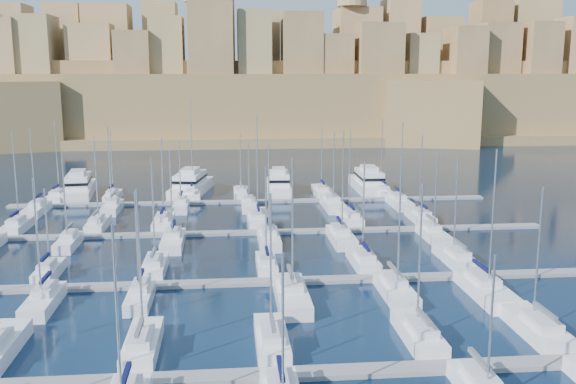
{
  "coord_description": "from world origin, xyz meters",
  "views": [
    {
      "loc": [
        -4.27,
        -79.54,
        23.2
      ],
      "look_at": [
        3.85,
        6.0,
        6.8
      ],
      "focal_mm": 40.0,
      "sensor_mm": 36.0,
      "label": 1
    }
  ],
  "objects": [
    {
      "name": "fortified_city",
      "position": [
        -0.19,
        155.26,
        14.74
      ],
      "size": [
        460.0,
        108.95,
        59.52
      ],
      "color": "olive",
      "rests_on": "ground"
    },
    {
      "name": "motor_yacht_b",
      "position": [
        -11.35,
        41.76,
        1.73
      ],
      "size": [
        8.19,
        17.83,
        5.25
      ],
      "color": "white",
      "rests_on": "ground"
    },
    {
      "name": "sailboat_16",
      "position": [
        11.74,
        -6.68,
        0.73
      ],
      "size": [
        2.66,
        8.87,
        12.87
      ],
      "color": "white",
      "rests_on": "ground"
    },
    {
      "name": "sailboat_22",
      "position": [
        12.84,
        -17.52,
        0.75
      ],
      "size": [
        2.78,
        9.27,
        15.11
      ],
      "color": "white",
      "rests_on": "ground"
    },
    {
      "name": "motor_yacht_d",
      "position": [
        22.96,
        41.39,
        1.73
      ],
      "size": [
        5.16,
        16.49,
        5.25
      ],
      "color": "white",
      "rests_on": "ground"
    },
    {
      "name": "sailboat_38",
      "position": [
        -10.86,
        38.08,
        0.79
      ],
      "size": [
        3.12,
        10.4,
        17.85
      ],
      "color": "white",
      "rests_on": "ground"
    },
    {
      "name": "sailboat_33",
      "position": [
        1.09,
        4.41,
        0.75
      ],
      "size": [
        2.82,
        9.41,
        13.96
      ],
      "color": "white",
      "rests_on": "ground"
    },
    {
      "name": "sailboat_24",
      "position": [
        -35.14,
        15.3,
        0.75
      ],
      "size": [
        2.65,
        8.82,
        14.69
      ],
      "color": "white",
      "rests_on": "ground"
    },
    {
      "name": "motor_yacht_a",
      "position": [
        -32.04,
        41.21,
        1.73
      ],
      "size": [
        6.56,
        16.48,
        5.25
      ],
      "color": "white",
      "rests_on": "ground"
    },
    {
      "name": "sailboat_3",
      "position": [
        -0.83,
        -28.67,
        0.74
      ],
      "size": [
        2.67,
        8.89,
        13.55
      ],
      "color": "white",
      "rests_on": "ground"
    },
    {
      "name": "sailboat_25",
      "position": [
        -23.62,
        15.13,
        0.74
      ],
      "size": [
        2.54,
        8.48,
        14.04
      ],
      "color": "white",
      "rests_on": "ground"
    },
    {
      "name": "sailboat_28",
      "position": [
        14.35,
        15.6,
        0.75
      ],
      "size": [
        2.83,
        9.42,
        14.64
      ],
      "color": "white",
      "rests_on": "ground"
    },
    {
      "name": "sailboat_42",
      "position": [
        -35.62,
        26.6,
        0.75
      ],
      "size": [
        2.71,
        9.02,
        14.53
      ],
      "color": "white",
      "rests_on": "ground"
    },
    {
      "name": "sailboat_2",
      "position": [
        -11.62,
        -28.64,
        0.74
      ],
      "size": [
        2.69,
        8.95,
        14.14
      ],
      "color": "white",
      "rests_on": "ground"
    },
    {
      "name": "sailboat_36",
      "position": [
        -34.87,
        37.46,
        0.75
      ],
      "size": [
        2.74,
        9.15,
        14.62
      ],
      "color": "white",
      "rests_on": "ground"
    },
    {
      "name": "sailboat_14",
      "position": [
        -12.94,
        -6.82,
        0.74
      ],
      "size": [
        2.57,
        8.57,
        13.78
      ],
      "color": "white",
      "rests_on": "ground"
    },
    {
      "name": "sailboat_41",
      "position": [
        24.52,
        37.19,
        0.75
      ],
      "size": [
        2.58,
        8.59,
        14.54
      ],
      "color": "white",
      "rests_on": "ground"
    },
    {
      "name": "sailboat_37",
      "position": [
        -25.15,
        36.86,
        0.72
      ],
      "size": [
        2.38,
        7.93,
        12.75
      ],
      "color": "white",
      "rests_on": "ground"
    },
    {
      "name": "sailboat_4",
      "position": [
        11.96,
        -28.6,
        0.74
      ],
      "size": [
        2.71,
        9.02,
        14.13
      ],
      "color": "white",
      "rests_on": "ground"
    },
    {
      "name": "sailboat_20",
      "position": [
        -13.32,
        -16.83,
        0.72
      ],
      "size": [
        2.36,
        7.86,
        11.92
      ],
      "color": "white",
      "rests_on": "ground"
    },
    {
      "name": "pontoon_far",
      "position": [
        0.0,
        32.0,
        0.2
      ],
      "size": [
        84.0,
        2.0,
        0.4
      ],
      "primitive_type": "cube",
      "color": "slate",
      "rests_on": "ground"
    },
    {
      "name": "sailboat_45",
      "position": [
        -0.82,
        26.9,
        0.72
      ],
      "size": [
        2.52,
        8.41,
        11.63
      ],
      "color": "white",
      "rests_on": "ground"
    },
    {
      "name": "pontoon_mid_far",
      "position": [
        0.0,
        10.0,
        0.2
      ],
      "size": [
        84.0,
        2.0,
        0.4
      ],
      "primitive_type": "cube",
      "color": "slate",
      "rests_on": "ground"
    },
    {
      "name": "sailboat_27",
      "position": [
        0.17,
        16.21,
        0.78
      ],
      "size": [
        3.2,
        10.67,
        16.85
      ],
      "color": "white",
      "rests_on": "ground"
    },
    {
      "name": "pontoon_mid_near",
      "position": [
        0.0,
        -12.0,
        0.2
      ],
      "size": [
        84.0,
        2.0,
        0.4
      ],
      "primitive_type": "cube",
      "color": "slate",
      "rests_on": "ground"
    },
    {
      "name": "sailboat_35",
      "position": [
        24.03,
        4.79,
        0.73
      ],
      "size": [
        2.59,
        8.64,
        12.5
      ],
      "color": "white",
      "rests_on": "ground"
    },
    {
      "name": "sailboat_15",
      "position": [
        0.05,
        -7.3,
        0.72
      ],
      "size": [
        2.28,
        7.6,
        12.55
      ],
      "color": "white",
      "rests_on": "ground"
    },
    {
      "name": "sailboat_5",
      "position": [
        22.72,
        -28.29,
        0.75
      ],
      "size": [
        2.9,
        9.66,
        13.59
      ],
      "color": "white",
      "rests_on": "ground"
    },
    {
      "name": "sailboat_44",
      "position": [
        -12.2,
        27.07,
        0.72
      ],
      "size": [
        2.42,
        8.07,
        12.2
      ],
      "color": "white",
      "rests_on": "ground"
    },
    {
      "name": "sailboat_39",
      "position": [
        -1.95,
        37.27,
        0.72
      ],
      "size": [
        2.63,
        8.77,
        12.09
      ],
      "color": "white",
      "rests_on": "ground"
    },
    {
      "name": "sailboat_13",
      "position": [
        -24.77,
        -7.43,
        0.7
      ],
      "size": [
        2.2,
        7.33,
        10.48
      ],
      "color": "white",
      "rests_on": "ground"
    },
    {
      "name": "sailboat_31",
      "position": [
        -25.54,
        5.15,
        0.73
      ],
      "size": [
        2.37,
        7.9,
        13.5
      ],
      "color": "white",
      "rests_on": "ground"
    },
    {
      "name": "sailboat_26",
      "position": [
        -14.04,
        15.52,
        0.74
      ],
      "size": [
        2.78,
        9.27,
        13.65
      ],
      "color": "white",
      "rests_on": "ground"
    },
    {
      "name": "sailboat_34",
      "position": [
        11.0,
        4.3,
        0.76
      ],
      "size": [
        2.89,
        9.63,
        15.68
      ],
      "color": "white",
      "rests_on": "ground"
    },
    {
      "name": "motor_yacht_c",
      "position": [
        5.34,
        40.58,
        1.73
      ],
      "size": [
        5.14,
        14.94,
        5.25
      ],
      "color": "white",
      "rests_on": "ground"
    },
    {
      "name": "sailboat_23",
      "position": [
        22.21,
        -18.25,
        0.77
      ],
      "size": [
        3.23,
        10.75,
        15.79
      ],
      "color": "white",
      "rests_on": "ground"
    },
    {
      "name": "sailboat_21",
      "position": [
        1.93,
        -18.11,
        0.77
      ],
      "size": [
        3.14,
        10.47,
        15.22
      ],
      "color": "white",
      "rests_on": "ground"
    },
    {
      "name": "sailboat_32",
      "position": [
        -11.75,
        4.43,
        0.74
      ],
      "size": [
        2.81,
        9.36,
        13.3
      ],
      "color": "white",
      "rests_on": "ground"
    },
    {
      "name": "ground",
      "position": [
        0.0,
        0.0,
        0.0
      ],
      "size": [
        600.0,
        600.0,
        0.0
      ],
      "primitive_type": "plane",
      "color": "black",
      "rests_on": "ground"
    },
    {
      "name": "sailboat_29",
      "position": [
        25.45,
        15.33,
        0.74
      ],
      "size": [
        2.67,
        8.89,
        13.73
      ],
      "color": "white",
      "rests_on": "ground"
    },
    {
      "name": "pontoon_near",
      "position": [
        0.0,
        -34.0,
        0.2
      ],
      "size": [
        84.0,
        2.0,
        0.4
      ],
      "primitive_type": "cube",
      "color": "slate",
      "rests_on": "ground"
    },
    {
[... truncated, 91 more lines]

